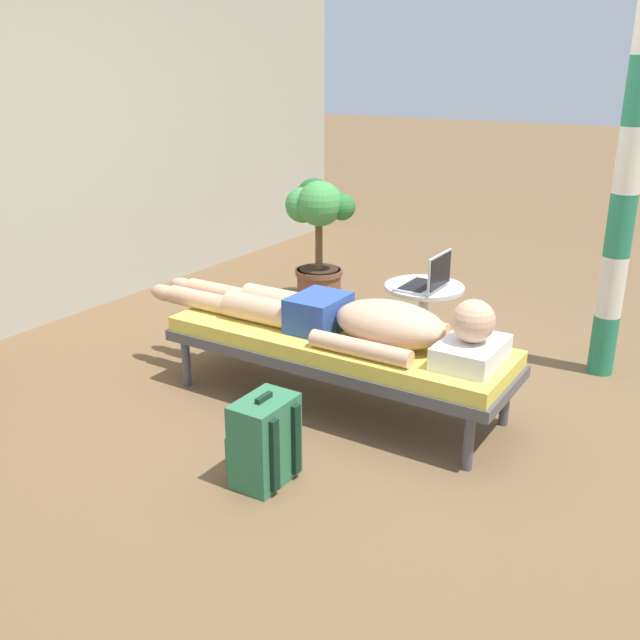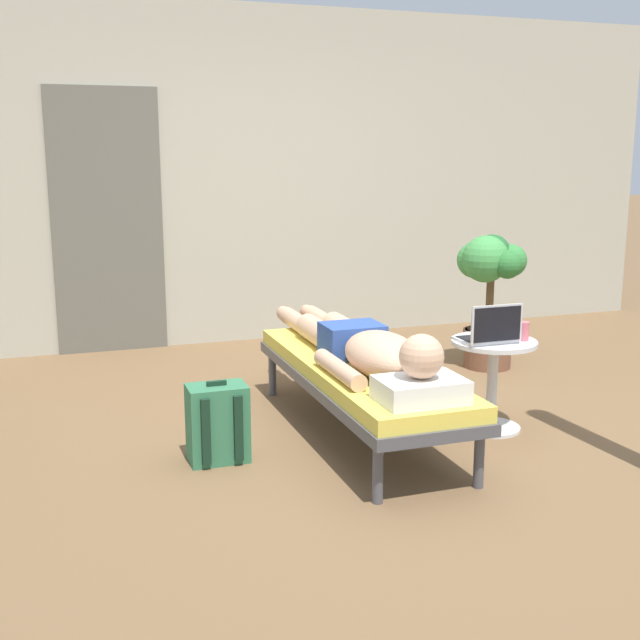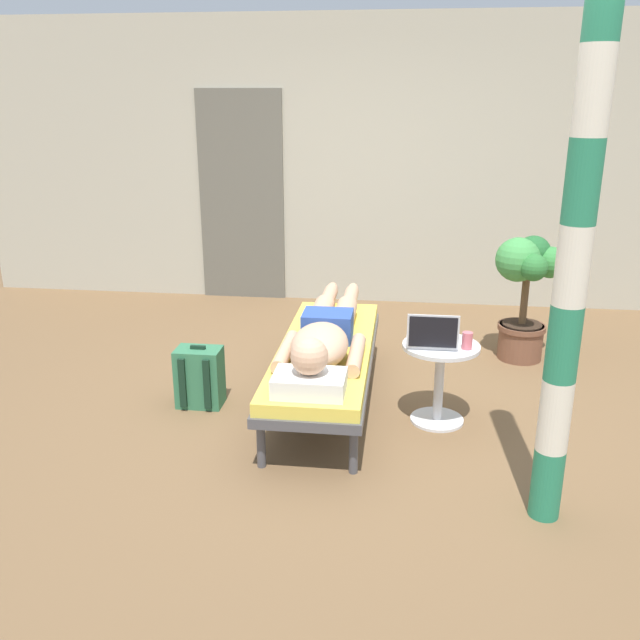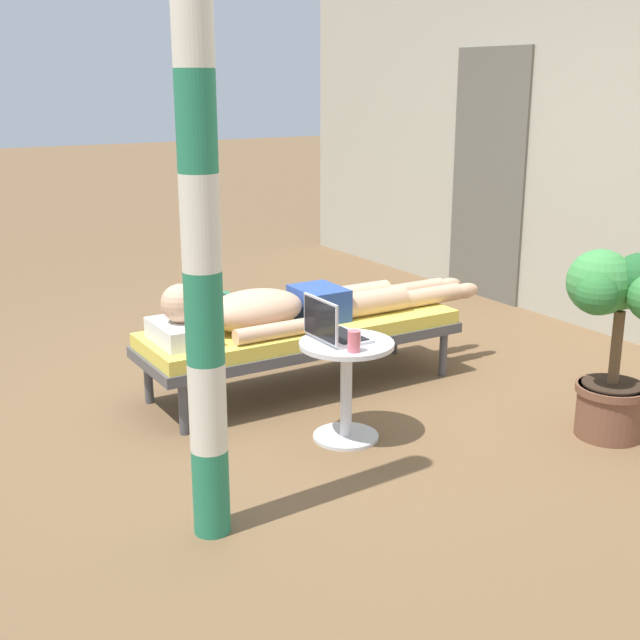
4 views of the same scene
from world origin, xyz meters
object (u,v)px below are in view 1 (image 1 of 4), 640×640
at_px(side_table, 423,312).
at_px(laptop, 429,280).
at_px(person_reclining, 349,319).
at_px(potted_plant, 319,226).
at_px(lounge_chair, 337,346).
at_px(backpack, 264,441).
at_px(drink_glass, 443,273).
at_px(porch_post, 630,160).

relative_size(side_table, laptop, 1.69).
height_order(person_reclining, potted_plant, potted_plant).
height_order(lounge_chair, backpack, backpack).
relative_size(person_reclining, drink_glass, 20.59).
distance_m(lounge_chair, laptop, 0.75).
xyz_separation_m(laptop, porch_post, (0.55, -0.92, 0.70)).
height_order(person_reclining, drink_glass, person_reclining).
distance_m(side_table, porch_post, 1.43).
height_order(backpack, porch_post, porch_post).
height_order(potted_plant, porch_post, porch_post).
bearing_deg(potted_plant, porch_post, -94.82).
xyz_separation_m(lounge_chair, person_reclining, (0.00, -0.07, 0.17)).
bearing_deg(potted_plant, laptop, -120.74).
bearing_deg(lounge_chair, porch_post, -42.91).
height_order(side_table, backpack, side_table).
height_order(drink_glass, backpack, drink_glass).
height_order(lounge_chair, potted_plant, potted_plant).
bearing_deg(laptop, side_table, 40.52).
distance_m(lounge_chair, drink_glass, 0.95).
distance_m(person_reclining, potted_plant, 1.79).
bearing_deg(side_table, laptop, -139.48).
distance_m(laptop, drink_glass, 0.21).
height_order(lounge_chair, porch_post, porch_post).
bearing_deg(laptop, potted_plant, 59.26).
relative_size(person_reclining, laptop, 7.00).
xyz_separation_m(laptop, backpack, (-1.51, 0.10, -0.39)).
height_order(lounge_chair, side_table, side_table).
height_order(lounge_chair, drink_glass, drink_glass).
distance_m(backpack, potted_plant, 2.55).
height_order(side_table, porch_post, porch_post).
distance_m(lounge_chair, side_table, 0.76).
bearing_deg(potted_plant, lounge_chair, -144.47).
bearing_deg(drink_glass, potted_plant, 67.08).
height_order(person_reclining, backpack, person_reclining).
xyz_separation_m(person_reclining, backpack, (-0.83, -0.05, -0.32)).
bearing_deg(lounge_chair, side_table, -13.02).
distance_m(person_reclining, porch_post, 1.80).
relative_size(drink_glass, potted_plant, 0.11).
relative_size(potted_plant, porch_post, 0.38).
relative_size(lounge_chair, side_table, 3.70).
bearing_deg(drink_glass, person_reclining, 170.30).
distance_m(laptop, backpack, 1.56).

